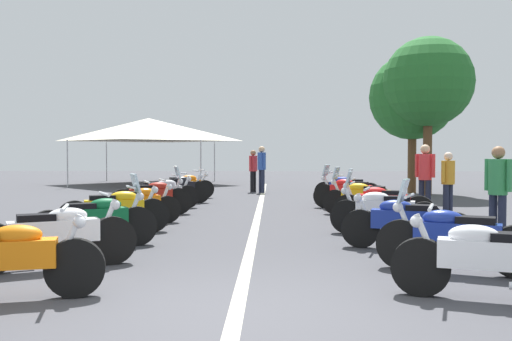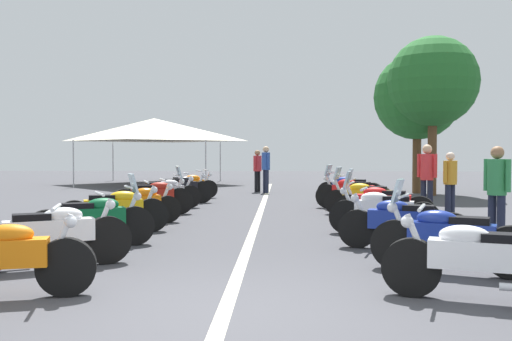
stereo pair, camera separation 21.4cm
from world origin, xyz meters
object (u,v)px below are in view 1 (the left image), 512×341
(motorcycle_left_row_8, at_px, (184,185))
(motorcycle_right_row_0, at_px, (490,259))
(motorcycle_left_row_7, at_px, (177,188))
(motorcycle_left_row_2, at_px, (96,220))
(motorcycle_right_row_1, at_px, (455,237))
(motorcycle_left_row_3, at_px, (115,210))
(bystander_1, at_px, (262,165))
(motorcycle_left_row_4, at_px, (137,204))
(motorcycle_left_row_5, at_px, (152,196))
(roadside_tree_0, at_px, (428,82))
(bystander_0, at_px, (498,186))
(motorcycle_right_row_5, at_px, (364,197))
(bystander_2, at_px, (425,173))
(motorcycle_right_row_6, at_px, (350,192))
(bystander_3, at_px, (253,167))
(motorcycle_right_row_2, at_px, (406,222))
(event_tent, at_px, (148,130))
(motorcycle_right_row_3, at_px, (383,210))
(motorcycle_right_row_4, at_px, (382,203))
(bystander_4, at_px, (448,179))
(roadside_tree_1, at_px, (413,97))
(motorcycle_right_row_7, at_px, (347,189))
(motorcycle_left_row_1, at_px, (55,235))
(motorcycle_left_row_0, at_px, (1,258))
(motorcycle_left_row_6, at_px, (161,193))

(motorcycle_left_row_8, distance_m, motorcycle_right_row_0, 13.93)
(motorcycle_left_row_7, bearing_deg, motorcycle_left_row_2, -114.17)
(motorcycle_right_row_0, relative_size, motorcycle_right_row_1, 1.02)
(motorcycle_left_row_3, xyz_separation_m, motorcycle_left_row_7, (6.27, -0.15, 0.00))
(motorcycle_right_row_0, bearing_deg, bystander_1, -62.04)
(motorcycle_left_row_2, height_order, motorcycle_left_row_4, motorcycle_left_row_2)
(motorcycle_left_row_5, bearing_deg, roadside_tree_0, 18.41)
(bystander_0, bearing_deg, motorcycle_left_row_3, -39.61)
(motorcycle_left_row_5, xyz_separation_m, motorcycle_left_row_8, (4.91, -0.04, -0.03))
(motorcycle_right_row_5, bearing_deg, motorcycle_right_row_1, 112.76)
(motorcycle_left_row_3, bearing_deg, bystander_2, 6.56)
(motorcycle_right_row_0, xyz_separation_m, motorcycle_right_row_6, (9.66, 0.15, 0.02))
(roadside_tree_0, bearing_deg, bystander_3, 76.33)
(motorcycle_right_row_2, bearing_deg, motorcycle_left_row_4, -14.63)
(motorcycle_left_row_4, xyz_separation_m, bystander_1, (9.48, -2.54, 0.61))
(bystander_2, bearing_deg, bystander_0, -138.89)
(motorcycle_left_row_7, xyz_separation_m, motorcycle_left_row_8, (1.82, 0.06, -0.02))
(motorcycle_left_row_3, xyz_separation_m, event_tent, (16.55, 2.98, 2.18))
(motorcycle_right_row_3, xyz_separation_m, motorcycle_right_row_5, (3.24, -0.16, -0.01))
(motorcycle_right_row_4, bearing_deg, event_tent, -44.60)
(motorcycle_left_row_7, distance_m, bystander_1, 5.30)
(motorcycle_left_row_2, height_order, bystander_4, bystander_4)
(roadside_tree_0, height_order, roadside_tree_1, roadside_tree_0)
(motorcycle_left_row_3, bearing_deg, motorcycle_right_row_5, 10.62)
(motorcycle_right_row_7, bearing_deg, motorcycle_right_row_5, 113.90)
(motorcycle_left_row_5, relative_size, bystander_3, 1.20)
(motorcycle_left_row_1, distance_m, bystander_3, 14.89)
(bystander_3, xyz_separation_m, roadside_tree_0, (-1.55, -6.37, 3.12))
(motorcycle_left_row_2, bearing_deg, motorcycle_left_row_8, 64.46)
(motorcycle_left_row_0, distance_m, motorcycle_right_row_1, 5.48)
(motorcycle_left_row_8, bearing_deg, motorcycle_right_row_2, -84.89)
(bystander_0, relative_size, bystander_2, 0.95)
(motorcycle_left_row_0, relative_size, motorcycle_left_row_2, 1.12)
(motorcycle_left_row_1, bearing_deg, bystander_2, 17.55)
(bystander_0, bearing_deg, motorcycle_right_row_7, -109.72)
(motorcycle_left_row_7, bearing_deg, motorcycle_right_row_1, -85.59)
(motorcycle_left_row_7, bearing_deg, motorcycle_left_row_5, -116.16)
(motorcycle_left_row_3, relative_size, roadside_tree_0, 0.36)
(motorcycle_right_row_0, xyz_separation_m, bystander_0, (4.00, -1.65, 0.53))
(motorcycle_left_row_7, relative_size, bystander_0, 1.17)
(motorcycle_left_row_5, bearing_deg, motorcycle_right_row_7, 12.07)
(roadside_tree_1, bearing_deg, bystander_1, 90.93)
(motorcycle_left_row_8, height_order, event_tent, event_tent)
(motorcycle_left_row_1, relative_size, motorcycle_left_row_6, 1.00)
(motorcycle_right_row_2, relative_size, motorcycle_right_row_7, 1.06)
(motorcycle_left_row_4, xyz_separation_m, bystander_2, (2.12, -6.80, 0.60))
(motorcycle_left_row_5, distance_m, bystander_2, 6.88)
(motorcycle_left_row_0, distance_m, motorcycle_right_row_6, 11.01)
(motorcycle_left_row_5, distance_m, event_tent, 13.88)
(motorcycle_right_row_5, bearing_deg, roadside_tree_0, -94.82)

